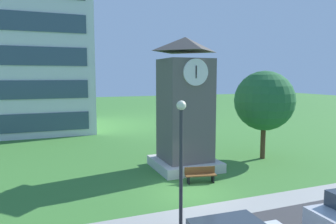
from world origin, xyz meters
TOP-DOWN VIEW (x-y plane):
  - ground_plane at (0.00, 0.00)m, footprint 160.00×160.00m
  - kerb_strip at (0.00, -2.50)m, footprint 120.00×1.60m
  - clock_tower at (1.60, 4.22)m, footprint 3.99×3.99m
  - park_bench at (1.24, 1.25)m, footprint 1.86×0.85m
  - street_lamp at (-2.28, -3.98)m, footprint 0.36×0.36m
  - tree_near_tower at (8.04, 4.43)m, footprint 4.36×4.36m

SIDE VIEW (x-z plane):
  - ground_plane at x=0.00m, z-range 0.00..0.00m
  - kerb_strip at x=0.00m, z-range 0.00..0.01m
  - park_bench at x=1.24m, z-range 0.02..0.90m
  - street_lamp at x=-2.28m, z-range 0.68..5.88m
  - clock_tower at x=1.60m, z-range -0.52..8.05m
  - tree_near_tower at x=8.04m, z-range 1.05..7.54m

